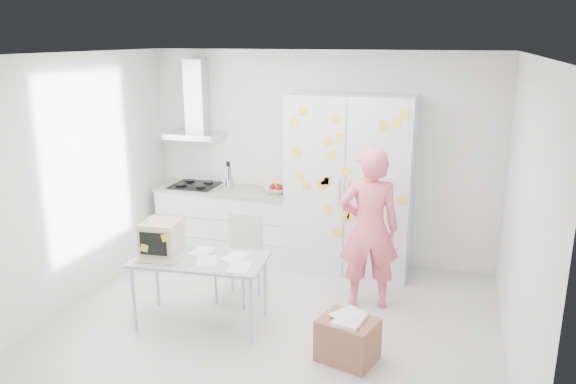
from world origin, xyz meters
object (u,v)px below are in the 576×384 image
(chair, at_px, (240,252))
(cardboard_box, at_px, (348,339))
(desk, at_px, (175,247))
(person, at_px, (369,229))

(chair, height_order, cardboard_box, chair)
(desk, distance_m, chair, 0.83)
(person, distance_m, desk, 2.03)
(desk, xyz_separation_m, chair, (0.44, 0.66, -0.25))
(desk, distance_m, cardboard_box, 1.94)
(person, relative_size, cardboard_box, 2.98)
(desk, bearing_deg, person, 20.91)
(desk, xyz_separation_m, cardboard_box, (1.84, -0.25, -0.59))
(chair, relative_size, cardboard_box, 1.62)
(chair, bearing_deg, cardboard_box, -25.09)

